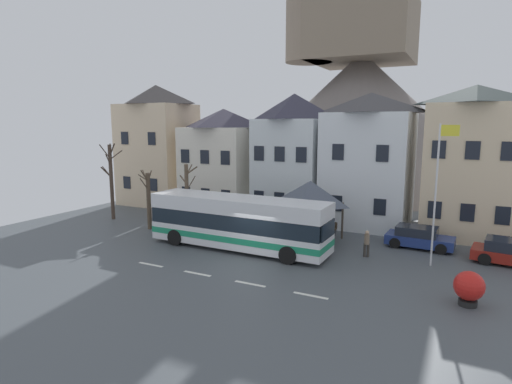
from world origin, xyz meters
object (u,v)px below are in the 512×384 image
at_px(townhouse_03, 369,160).
at_px(harbour_buoy, 469,287).
at_px(pedestrian_00, 314,232).
at_px(bare_tree_00, 111,179).
at_px(hilltop_castle, 359,113).
at_px(pedestrian_01, 367,243).
at_px(flagpole, 438,186).
at_px(bare_tree_02, 187,196).
at_px(parked_car_00, 177,211).
at_px(public_bench, 326,228).
at_px(townhouse_01, 224,160).
at_px(townhouse_04, 471,162).
at_px(bus_shelter, 310,193).
at_px(transit_bus, 238,223).
at_px(townhouse_00, 158,145).
at_px(townhouse_02, 294,157).
at_px(parked_car_02, 419,237).
at_px(bare_tree_01, 148,199).

distance_m(townhouse_03, harbour_buoy, 14.84).
relative_size(pedestrian_00, bare_tree_00, 0.28).
height_order(pedestrian_00, bare_tree_00, bare_tree_00).
distance_m(townhouse_03, bare_tree_00, 19.71).
bearing_deg(hilltop_castle, pedestrian_01, -75.46).
bearing_deg(flagpole, bare_tree_02, -178.72).
xyz_separation_m(parked_car_00, public_bench, (11.69, 1.12, -0.23)).
xyz_separation_m(townhouse_01, townhouse_04, (19.10, 0.01, 0.61)).
xyz_separation_m(hilltop_castle, bus_shelter, (3.61, -27.53, -5.57)).
height_order(townhouse_01, flagpole, townhouse_01).
height_order(transit_bus, bare_tree_00, bare_tree_00).
height_order(transit_bus, flagpole, flagpole).
bearing_deg(transit_bus, townhouse_03, 61.43).
bearing_deg(flagpole, transit_bus, -169.75).
bearing_deg(townhouse_00, bus_shelter, -19.50).
bearing_deg(pedestrian_00, bus_shelter, 122.58).
distance_m(townhouse_02, bare_tree_00, 14.40).
bearing_deg(pedestrian_01, parked_car_00, 170.42).
bearing_deg(hilltop_castle, bus_shelter, -82.53).
distance_m(townhouse_03, public_bench, 6.35).
distance_m(transit_bus, parked_car_00, 9.19).
height_order(townhouse_04, bare_tree_00, townhouse_04).
height_order(townhouse_02, parked_car_00, townhouse_02).
height_order(townhouse_01, bus_shelter, townhouse_01).
distance_m(parked_car_02, pedestrian_01, 4.06).
bearing_deg(bare_tree_02, townhouse_01, 103.88).
distance_m(parked_car_02, flagpole, 4.97).
bearing_deg(townhouse_00, townhouse_04, 0.88).
distance_m(townhouse_01, parked_car_00, 6.58).
height_order(flagpole, harbour_buoy, flagpole).
height_order(pedestrian_01, bare_tree_00, bare_tree_00).
xyz_separation_m(bus_shelter, flagpole, (7.36, -1.41, 1.15)).
distance_m(harbour_buoy, bare_tree_00, 25.71).
distance_m(townhouse_03, bare_tree_01, 16.21).
bearing_deg(pedestrian_01, public_bench, 133.81).
distance_m(townhouse_00, bare_tree_00, 7.45).
bearing_deg(bare_tree_01, pedestrian_01, 2.18).
height_order(townhouse_04, harbour_buoy, townhouse_04).
bearing_deg(parked_car_02, pedestrian_00, -152.61).
relative_size(townhouse_01, hilltop_castle, 0.26).
bearing_deg(transit_bus, townhouse_00, 146.45).
distance_m(townhouse_03, pedestrian_00, 8.49).
height_order(townhouse_00, bare_tree_01, townhouse_00).
bearing_deg(flagpole, townhouse_01, 155.86).
height_order(harbour_buoy, bare_tree_00, bare_tree_00).
xyz_separation_m(townhouse_00, pedestrian_00, (17.71, -6.95, -4.56)).
bearing_deg(flagpole, hilltop_castle, 110.76).
distance_m(hilltop_castle, bare_tree_01, 31.27).
distance_m(townhouse_00, public_bench, 18.62).
distance_m(transit_bus, parked_car_02, 11.00).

